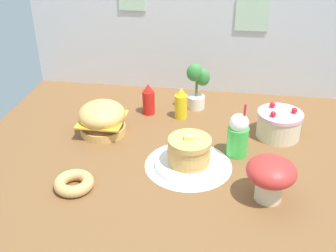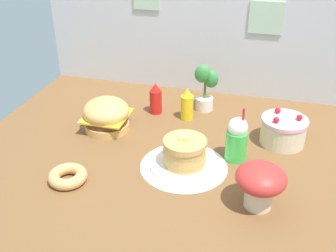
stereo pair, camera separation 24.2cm
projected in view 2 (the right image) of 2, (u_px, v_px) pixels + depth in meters
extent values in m
cube|color=brown|center=(171.00, 155.00, 2.41)|extent=(2.42, 1.88, 0.02)
cube|color=silver|center=(204.00, 25.00, 2.93)|extent=(2.42, 0.03, 1.02)
cube|color=#B2D1B2|center=(266.00, 18.00, 2.77)|extent=(0.23, 0.01, 0.22)
cylinder|color=white|center=(184.00, 166.00, 2.29)|extent=(0.49, 0.49, 0.00)
cylinder|color=#DBA859|center=(107.00, 125.00, 2.65)|extent=(0.29, 0.29, 0.05)
cylinder|color=#59331E|center=(107.00, 119.00, 2.62)|extent=(0.27, 0.27, 0.04)
cube|color=yellow|center=(106.00, 116.00, 2.61)|extent=(0.28, 0.28, 0.01)
ellipsoid|color=#E5B260|center=(106.00, 111.00, 2.59)|extent=(0.30, 0.30, 0.17)
cylinder|color=white|center=(184.00, 165.00, 2.28)|extent=(0.38, 0.38, 0.02)
cylinder|color=#E0AD5B|center=(185.00, 161.00, 2.27)|extent=(0.23, 0.23, 0.03)
cylinder|color=#E0AD5B|center=(185.00, 156.00, 2.26)|extent=(0.24, 0.24, 0.03)
cylinder|color=#E0AD5B|center=(184.00, 152.00, 2.24)|extent=(0.24, 0.24, 0.03)
cylinder|color=#E0AD5B|center=(184.00, 147.00, 2.22)|extent=(0.23, 0.23, 0.03)
cylinder|color=#E0AD5B|center=(185.00, 143.00, 2.20)|extent=(0.24, 0.24, 0.03)
cube|color=#F7E072|center=(184.00, 138.00, 2.20)|extent=(0.05, 0.05, 0.02)
cylinder|color=beige|center=(283.00, 133.00, 2.47)|extent=(0.27, 0.27, 0.14)
cylinder|color=#F2B2C6|center=(285.00, 120.00, 2.43)|extent=(0.28, 0.28, 0.02)
sphere|color=red|center=(300.00, 117.00, 2.40)|extent=(0.04, 0.04, 0.04)
sphere|color=red|center=(278.00, 110.00, 2.48)|extent=(0.04, 0.04, 0.04)
sphere|color=red|center=(276.00, 120.00, 2.38)|extent=(0.04, 0.04, 0.04)
cylinder|color=red|center=(156.00, 102.00, 2.82)|extent=(0.08, 0.08, 0.17)
cone|color=red|center=(155.00, 87.00, 2.76)|extent=(0.07, 0.07, 0.06)
cylinder|color=yellow|center=(187.00, 108.00, 2.74)|extent=(0.08, 0.08, 0.17)
cone|color=yellow|center=(187.00, 92.00, 2.68)|extent=(0.07, 0.07, 0.06)
cylinder|color=green|center=(236.00, 145.00, 2.31)|extent=(0.12, 0.12, 0.18)
sphere|color=white|center=(238.00, 127.00, 2.26)|extent=(0.11, 0.11, 0.11)
cylinder|color=red|center=(243.00, 122.00, 2.23)|extent=(0.01, 0.03, 0.18)
torus|color=tan|center=(68.00, 176.00, 2.16)|extent=(0.21, 0.21, 0.06)
torus|color=#F2E5C6|center=(68.00, 176.00, 2.15)|extent=(0.20, 0.20, 0.05)
cylinder|color=white|center=(204.00, 103.00, 2.88)|extent=(0.12, 0.12, 0.09)
cylinder|color=#4C7238|center=(205.00, 88.00, 2.82)|extent=(0.02, 0.02, 0.16)
ellipsoid|color=#38843D|center=(211.00, 79.00, 2.78)|extent=(0.10, 0.07, 0.12)
ellipsoid|color=#38843D|center=(204.00, 73.00, 2.81)|extent=(0.10, 0.07, 0.12)
ellipsoid|color=#38843D|center=(202.00, 74.00, 2.74)|extent=(0.10, 0.07, 0.12)
cylinder|color=beige|center=(258.00, 196.00, 1.97)|extent=(0.13, 0.13, 0.11)
ellipsoid|color=red|center=(261.00, 178.00, 1.92)|extent=(0.24, 0.24, 0.13)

